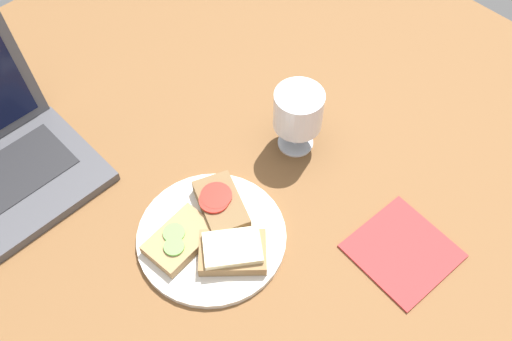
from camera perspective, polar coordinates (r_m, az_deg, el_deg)
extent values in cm
cube|color=brown|center=(93.71, -1.67, -3.37)|extent=(140.00, 140.00, 3.00)
cylinder|color=silver|center=(88.55, -4.46, -6.62)|extent=(23.00, 23.00, 1.08)
cube|color=#937047|center=(85.40, -2.34, -8.17)|extent=(11.91, 11.76, 1.96)
cube|color=#F4EAB7|center=(84.08, -2.37, -7.71)|extent=(10.24, 9.65, 1.00)
cube|color=brown|center=(89.22, -3.57, -3.44)|extent=(9.53, 11.79, 2.56)
cylinder|color=red|center=(87.96, -4.21, -2.98)|extent=(4.73, 4.73, 0.45)
cylinder|color=red|center=(88.34, -4.00, -2.55)|extent=(4.95, 4.95, 0.49)
cube|color=#A88456|center=(87.19, -7.64, -6.82)|extent=(10.84, 7.58, 1.83)
cylinder|color=#6BB74C|center=(85.42, -8.19, -7.53)|extent=(3.10, 3.10, 0.45)
cylinder|color=#6BB74C|center=(86.55, -8.36, -6.28)|extent=(2.82, 2.82, 0.32)
cylinder|color=#6BB74C|center=(86.59, -8.21, -6.18)|extent=(3.35, 3.35, 0.34)
cylinder|color=white|center=(99.10, 3.96, 2.81)|extent=(6.14, 6.14, 0.40)
cylinder|color=white|center=(97.06, 4.05, 3.76)|extent=(0.99, 0.99, 4.85)
cylinder|color=white|center=(92.56, 4.26, 6.06)|extent=(8.14, 8.14, 6.96)
cylinder|color=white|center=(93.63, 4.21, 5.49)|extent=(7.49, 7.49, 4.10)
cube|color=#B23333|center=(90.32, 14.44, -7.79)|extent=(14.90, 14.96, 0.40)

